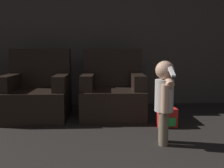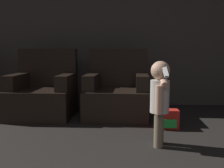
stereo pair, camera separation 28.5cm
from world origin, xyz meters
TOP-DOWN VIEW (x-y plane):
  - wall_back at (0.00, 4.50)m, footprint 8.40×0.05m
  - armchair_left at (-0.92, 3.73)m, footprint 0.86×0.82m
  - armchair_right at (0.11, 3.73)m, footprint 0.89×0.85m
  - person_toddler at (0.51, 2.61)m, footprint 0.18×0.32m
  - toy_backpack at (0.71, 3.15)m, footprint 0.23×0.16m

SIDE VIEW (x-z plane):
  - toy_backpack at x=0.71m, z-range 0.00..0.22m
  - armchair_left at x=-0.92m, z-range -0.15..0.79m
  - armchair_right at x=0.11m, z-range -0.15..0.79m
  - person_toddler at x=0.51m, z-range 0.07..0.88m
  - wall_back at x=0.00m, z-range 0.00..2.60m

